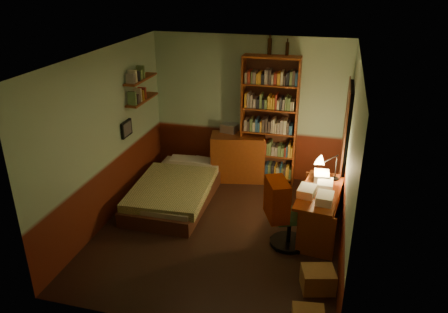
% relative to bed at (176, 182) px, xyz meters
% --- Properties ---
extents(floor, '(3.50, 4.00, 0.02)m').
position_rel_bed_xyz_m(floor, '(0.96, -0.73, -0.33)').
color(floor, black).
rests_on(floor, ground).
extents(ceiling, '(3.50, 4.00, 0.02)m').
position_rel_bed_xyz_m(ceiling, '(0.96, -0.73, 2.29)').
color(ceiling, silver).
rests_on(ceiling, wall_back).
extents(wall_back, '(3.50, 0.02, 2.60)m').
position_rel_bed_xyz_m(wall_back, '(0.96, 1.28, 0.98)').
color(wall_back, '#8DAA88').
rests_on(wall_back, ground).
extents(wall_left, '(0.02, 4.00, 2.60)m').
position_rel_bed_xyz_m(wall_left, '(-0.80, -0.73, 0.98)').
color(wall_left, '#8DAA88').
rests_on(wall_left, ground).
extents(wall_right, '(0.02, 4.00, 2.60)m').
position_rel_bed_xyz_m(wall_right, '(2.72, -0.73, 0.98)').
color(wall_right, '#8DAA88').
rests_on(wall_right, ground).
extents(wall_front, '(3.50, 0.02, 2.60)m').
position_rel_bed_xyz_m(wall_front, '(0.96, -2.74, 0.98)').
color(wall_front, '#8DAA88').
rests_on(wall_front, ground).
extents(doorway, '(0.06, 0.90, 2.00)m').
position_rel_bed_xyz_m(doorway, '(2.68, 0.57, 0.68)').
color(doorway, black).
rests_on(doorway, ground).
extents(door_trim, '(0.02, 0.98, 2.08)m').
position_rel_bed_xyz_m(door_trim, '(2.65, 0.57, 0.68)').
color(door_trim, '#442215').
rests_on(door_trim, ground).
extents(bed, '(1.15, 2.13, 0.63)m').
position_rel_bed_xyz_m(bed, '(0.00, 0.00, 0.00)').
color(bed, olive).
rests_on(bed, ground).
extents(dresser, '(1.05, 0.67, 0.86)m').
position_rel_bed_xyz_m(dresser, '(0.83, 1.03, 0.12)').
color(dresser, maroon).
rests_on(dresser, ground).
extents(mini_stereo, '(0.33, 0.28, 0.15)m').
position_rel_bed_xyz_m(mini_stereo, '(0.63, 1.16, 0.63)').
color(mini_stereo, '#B2B2B7').
rests_on(mini_stereo, dresser).
extents(bookshelf, '(0.98, 0.31, 2.29)m').
position_rel_bed_xyz_m(bookshelf, '(1.37, 1.12, 0.83)').
color(bookshelf, maroon).
rests_on(bookshelf, ground).
extents(bottle_left, '(0.08, 0.08, 0.27)m').
position_rel_bed_xyz_m(bottle_left, '(1.30, 1.22, 2.11)').
color(bottle_left, black).
rests_on(bottle_left, bookshelf).
extents(bottle_right, '(0.07, 0.07, 0.21)m').
position_rel_bed_xyz_m(bottle_right, '(1.60, 1.22, 2.08)').
color(bottle_right, black).
rests_on(bottle_right, bookshelf).
extents(desk, '(0.69, 1.35, 0.69)m').
position_rel_bed_xyz_m(desk, '(2.38, -0.42, 0.03)').
color(desk, maroon).
rests_on(desk, ground).
extents(paper_stack, '(0.27, 0.34, 0.12)m').
position_rel_bed_xyz_m(paper_stack, '(2.20, -0.60, 0.44)').
color(paper_stack, silver).
rests_on(paper_stack, desk).
extents(desk_lamp, '(0.20, 0.20, 0.55)m').
position_rel_bed_xyz_m(desk_lamp, '(2.57, 0.01, 0.65)').
color(desk_lamp, black).
rests_on(desk_lamp, desk).
extents(office_chair, '(0.58, 0.56, 0.92)m').
position_rel_bed_xyz_m(office_chair, '(2.01, -0.85, 0.15)').
color(office_chair, '#315D36').
rests_on(office_chair, ground).
extents(red_jacket, '(0.26, 0.47, 0.55)m').
position_rel_bed_xyz_m(red_jacket, '(1.78, -0.65, 0.88)').
color(red_jacket, '#9B2700').
rests_on(red_jacket, office_chair).
extents(wall_shelf_lower, '(0.20, 0.90, 0.03)m').
position_rel_bed_xyz_m(wall_shelf_lower, '(-0.68, 0.37, 1.28)').
color(wall_shelf_lower, maroon).
rests_on(wall_shelf_lower, wall_left).
extents(wall_shelf_upper, '(0.20, 0.90, 0.03)m').
position_rel_bed_xyz_m(wall_shelf_upper, '(-0.68, 0.37, 1.63)').
color(wall_shelf_upper, maroon).
rests_on(wall_shelf_upper, wall_left).
extents(framed_picture, '(0.04, 0.32, 0.26)m').
position_rel_bed_xyz_m(framed_picture, '(-0.76, -0.13, 0.93)').
color(framed_picture, black).
rests_on(framed_picture, wall_left).
extents(cardboard_box_b, '(0.46, 0.41, 0.28)m').
position_rel_bed_xyz_m(cardboard_box_b, '(2.47, -1.70, -0.18)').
color(cardboard_box_b, olive).
rests_on(cardboard_box_b, ground).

